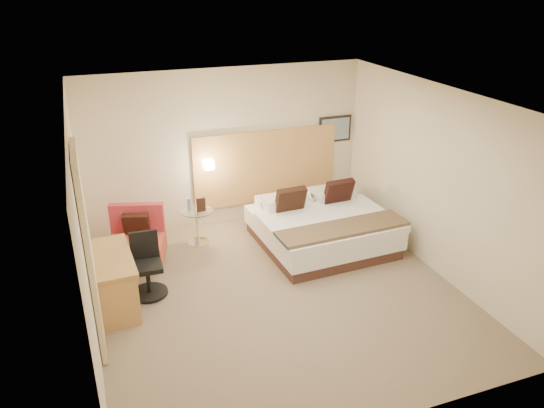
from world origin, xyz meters
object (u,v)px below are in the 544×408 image
object	(u,v)px
desk	(113,267)
side_table	(197,225)
bed	(321,226)
lounge_chair	(137,241)
desk_chair	(147,270)

from	to	relation	value
desk	side_table	bearing A→B (deg)	44.05
bed	lounge_chair	size ratio (longest dim) A/B	2.10
desk	bed	bearing A→B (deg)	10.88
side_table	desk	world-z (taller)	desk
lounge_chair	desk	bearing A→B (deg)	-110.71
lounge_chair	side_table	bearing A→B (deg)	15.83
desk	lounge_chair	bearing A→B (deg)	69.29
desk	desk_chair	bearing A→B (deg)	18.12
side_table	desk_chair	bearing A→B (deg)	-128.56
lounge_chair	desk	distance (m)	1.18
lounge_chair	bed	bearing A→B (deg)	-8.89
side_table	desk	size ratio (longest dim) A/B	0.48
side_table	desk_chair	xyz separation A→B (m)	(-0.97, -1.22, 0.04)
desk	desk_chair	world-z (taller)	desk_chair
bed	side_table	xyz separation A→B (m)	(-1.87, 0.73, 0.01)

